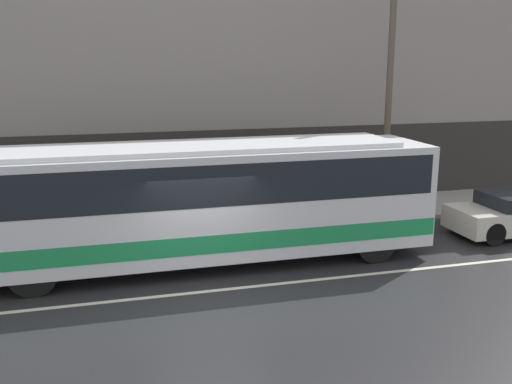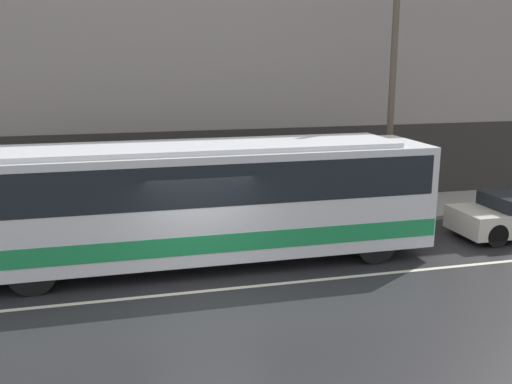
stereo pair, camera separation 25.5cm
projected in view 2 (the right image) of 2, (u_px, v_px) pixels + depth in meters
ground_plane at (207, 291)px, 12.99m from camera, size 60.00×60.00×0.00m
sidewalk at (178, 223)px, 18.20m from camera, size 60.00×3.08×0.13m
building_facade at (167, 49)px, 18.56m from camera, size 60.00×0.35×11.35m
lane_stripe at (207, 291)px, 12.99m from camera, size 54.00×0.14×0.01m
transit_bus at (192, 198)px, 14.38m from camera, size 12.34×2.59×3.10m
utility_pole_near at (392, 99)px, 18.24m from camera, size 0.21×0.21×7.59m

